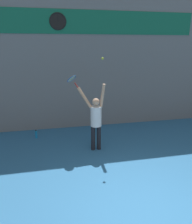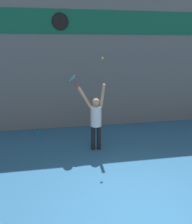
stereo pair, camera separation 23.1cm
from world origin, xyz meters
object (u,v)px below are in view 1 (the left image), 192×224
Objects in this scene: scoreboard_clock at (58,21)px; tennis_player at (96,118)px; tennis_ball at (103,58)px; water_bottle at (36,134)px; tennis_racket at (72,79)px.

scoreboard_clock is 3.72m from tennis_player.
tennis_ball is 0.22× the size of water_bottle.
tennis_ball is at bearing -62.95° from scoreboard_clock.
tennis_player is 6.81× the size of water_bottle.
tennis_ball is at bearing -32.94° from water_bottle.
scoreboard_clock is 8.75× the size of tennis_ball.
tennis_player is 31.01× the size of tennis_ball.
tennis_player is 1.79m from tennis_ball.
tennis_player is 2.47m from water_bottle.
tennis_ball reaches higher than tennis_racket.
tennis_player is 1.38m from tennis_racket.
tennis_ball is at bearing -29.21° from tennis_racket.
tennis_racket is (-0.65, 0.42, 1.15)m from tennis_player.
water_bottle is at bearing 144.73° from tennis_racket.
water_bottle is (-1.90, 1.30, -0.90)m from tennis_player.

